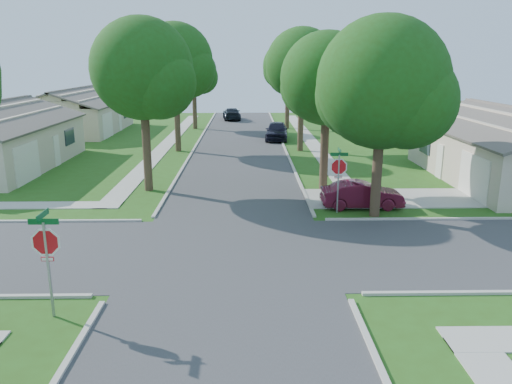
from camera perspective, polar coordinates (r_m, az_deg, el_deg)
The scene contains 19 objects.
ground at distance 18.39m, azimuth -2.84°, elevation -6.80°, with size 100.00×100.00×0.00m, color #295016.
road_ns at distance 18.38m, azimuth -2.84°, elevation -6.78°, with size 7.00×100.00×0.02m, color #333335.
sidewalk_ne at distance 43.96m, azimuth 6.20°, elevation 5.89°, with size 1.20×40.00×0.04m, color #9E9B91.
sidewalk_nw at distance 44.12m, azimuth -9.80°, elevation 5.80°, with size 1.20×40.00×0.04m, color #9E9B91.
driveway at distance 26.15m, azimuth 15.22°, elevation -0.66°, with size 8.80×3.60×0.05m, color #9E9B91.
stop_sign_sw at distance 14.28m, azimuth -22.86°, elevation -5.77°, with size 1.05×0.80×2.98m.
stop_sign_ne at distance 22.67m, azimuth 9.43°, elevation 2.55°, with size 1.05×0.80×2.98m.
tree_e_near at distance 26.44m, azimuth 8.19°, elevation 12.23°, with size 4.97×4.80×8.28m.
tree_e_mid at distance 38.32m, azimuth 5.36°, elevation 13.98°, with size 5.59×5.40×9.21m.
tree_e_far at distance 51.27m, azimuth 3.72°, elevation 13.90°, with size 5.17×5.00×8.72m.
tree_w_near at distance 26.62m, azimuth -12.72°, elevation 13.06°, with size 5.38×5.20×8.97m.
tree_w_mid at distance 38.45m, azimuth -9.15°, elevation 14.21°, with size 5.80×5.60×9.56m.
tree_w_far at distance 51.38m, azimuth -7.09°, elevation 13.29°, with size 4.76×4.60×8.04m.
tree_ne_corner at distance 22.09m, azimuth 14.38°, elevation 11.32°, with size 5.80×5.60×8.66m.
house_ne_far at distance 48.87m, azimuth 17.51°, elevation 7.96°, with size 8.42×13.60×4.23m.
house_nw_far at distance 52.07m, azimuth -19.82°, elevation 8.16°, with size 8.42×13.60×4.23m.
car_driveway at distance 24.02m, azimuth 12.00°, elevation -0.32°, with size 1.33×3.83×1.26m, color #541124.
car_curb_east at distance 44.09m, azimuth 2.38°, elevation 7.02°, with size 1.89×4.69×1.60m, color black.
car_curb_west at distance 59.35m, azimuth -2.80°, elevation 8.91°, with size 1.94×4.77×1.38m, color black.
Camera 1 is at (0.59, -17.09, 6.76)m, focal length 35.00 mm.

